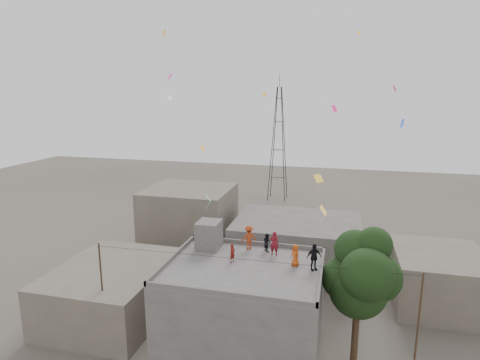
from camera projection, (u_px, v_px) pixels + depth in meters
The scene contains 18 objects.
ground at pixel (243, 351), 27.17m from camera, with size 140.00×140.00×0.00m, color #47423A.
main_building at pixel (243, 310), 26.52m from camera, with size 10.00×8.00×6.10m.
parapet at pixel (244, 265), 25.83m from camera, with size 10.00×8.00×0.30m.
stair_head_box at pixel (209, 235), 28.88m from camera, with size 1.60×1.80×2.00m, color #524F4C.
neighbor_west at pixel (113, 291), 31.27m from camera, with size 8.00×10.00×4.00m, color #5C5548.
neighbor_north at pixel (297, 244), 39.42m from camera, with size 12.00×9.00×5.00m, color #524F4C.
neighbor_northwest at pixel (189, 219), 43.97m from camera, with size 9.00×8.00×7.00m, color #5C5548.
neighbor_east at pixel (438, 279), 32.82m from camera, with size 7.00×8.00×4.40m, color #5C5548.
tree at pixel (362, 276), 24.67m from camera, with size 4.90×4.60×9.10m.
utility_line at pixel (246, 310), 25.05m from camera, with size 20.12×0.62×7.40m.
transmission_tower at pixel (278, 144), 64.07m from camera, with size 2.97×2.97×20.01m.
person_red_adult at pixel (274, 243), 27.61m from camera, with size 0.62×0.41×1.71m, color maroon.
person_orange_child at pixel (295, 255), 25.92m from camera, with size 0.71×0.47×1.46m, color #CC4E17.
person_dark_child at pixel (267, 242), 28.34m from camera, with size 0.64×0.50×1.31m, color black.
person_dark_adult at pixel (314, 257), 25.27m from camera, with size 1.02×0.43×1.74m, color black.
person_orange_adult at pixel (249, 237), 28.68m from camera, with size 1.13×0.65×1.74m, color #A83413.
person_red_child at pixel (232, 253), 26.53m from camera, with size 0.46×0.30×1.27m, color maroon.
kites at pixel (285, 118), 29.31m from camera, with size 19.18×19.24×12.89m.
Camera 1 is at (5.67, -23.38, 17.14)m, focal length 30.00 mm.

